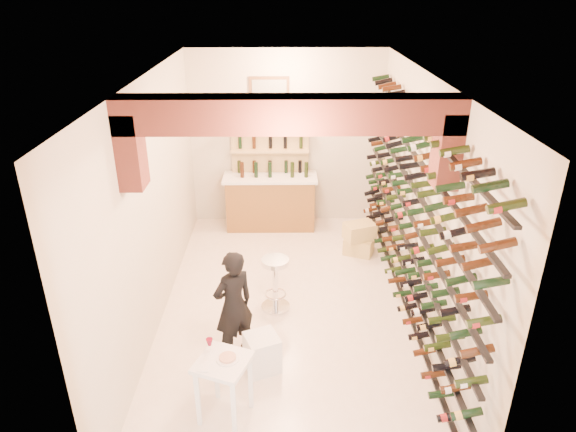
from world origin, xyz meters
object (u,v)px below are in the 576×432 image
object	(u,v)px
wine_rack	(406,208)
tasting_table	(223,370)
person	(234,305)
crate_lower	(359,246)
white_stool	(262,353)
chrome_barstool	(275,280)
back_counter	(271,201)

from	to	relation	value
wine_rack	tasting_table	bearing A→B (deg)	-138.48
person	crate_lower	distance (m)	3.21
tasting_table	white_stool	bearing A→B (deg)	84.13
tasting_table	person	distance (m)	1.00
tasting_table	chrome_barstool	world-z (taller)	tasting_table
wine_rack	crate_lower	distance (m)	2.14
wine_rack	crate_lower	xyz separation A→B (m)	(-0.32, 1.58, -1.41)
white_stool	chrome_barstool	bearing A→B (deg)	83.51
wine_rack	person	world-z (taller)	wine_rack
crate_lower	tasting_table	bearing A→B (deg)	-118.14
back_counter	crate_lower	xyz separation A→B (m)	(1.51, -1.07, -0.39)
back_counter	chrome_barstool	xyz separation A→B (m)	(0.12, -2.64, -0.08)
wine_rack	chrome_barstool	distance (m)	2.03
white_stool	chrome_barstool	distance (m)	1.28
chrome_barstool	person	bearing A→B (deg)	-116.28
wine_rack	tasting_table	size ratio (longest dim) A/B	6.40
white_stool	crate_lower	size ratio (longest dim) A/B	0.99
wine_rack	white_stool	size ratio (longest dim) A/B	12.36
back_counter	crate_lower	size ratio (longest dim) A/B	3.63
white_stool	crate_lower	distance (m)	3.21
tasting_table	white_stool	distance (m)	0.89
person	crate_lower	xyz separation A→B (m)	(1.87, 2.55, -0.58)
crate_lower	person	bearing A→B (deg)	-126.30
tasting_table	crate_lower	world-z (taller)	tasting_table
back_counter	tasting_table	bearing A→B (deg)	-94.79
chrome_barstool	wine_rack	bearing A→B (deg)	-0.36
back_counter	person	world-z (taller)	person
wine_rack	person	size ratio (longest dim) A/B	3.98
chrome_barstool	back_counter	bearing A→B (deg)	92.63
wine_rack	chrome_barstool	world-z (taller)	wine_rack
person	chrome_barstool	size ratio (longest dim) A/B	1.82
back_counter	person	distance (m)	3.64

